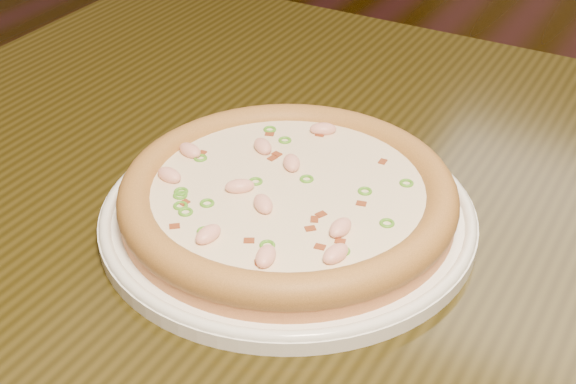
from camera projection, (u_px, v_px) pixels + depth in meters
The scene contains 3 objects.
hero_table at pixel (433, 322), 0.71m from camera, with size 1.20×0.80×0.75m.
plate at pixel (288, 213), 0.66m from camera, with size 0.31×0.31×0.02m.
pizza at pixel (288, 195), 0.65m from camera, with size 0.28×0.28×0.03m.
Camera 1 is at (0.26, -1.05, 1.14)m, focal length 50.00 mm.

